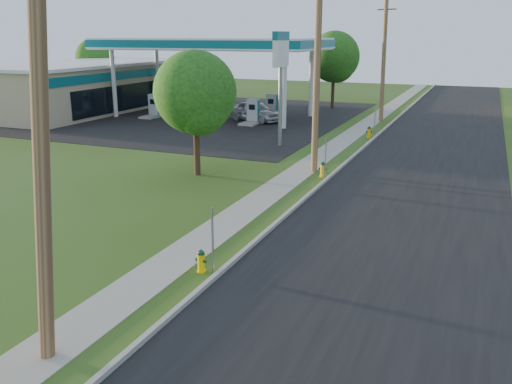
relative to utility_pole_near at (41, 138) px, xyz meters
The scene contains 25 objects.
ground_plane 4.94m from the utility_pole_near, 59.04° to the left, with size 140.00×140.00×0.00m, color #2E460F.
road 13.04m from the utility_pole_near, 65.13° to the left, with size 8.00×120.00×0.02m, color black.
curb 12.02m from the utility_pole_near, 84.29° to the left, with size 0.15×120.00×0.15m, color #9B988F.
sidewalk 12.01m from the utility_pole_near, 93.38° to the left, with size 1.50×120.00×0.03m, color #99978B.
forecourt 36.73m from the utility_pole_near, 115.02° to the left, with size 26.00×28.00×0.02m, color black.
utility_pole_near is the anchor object (origin of this frame).
utility_pole_mid 18.00m from the utility_pole_near, 90.00° to the left, with size 1.40×0.32×9.80m.
utility_pole_far 36.00m from the utility_pole_near, 90.00° to the left, with size 1.40×0.32×9.50m.
sign_post_near 6.50m from the utility_pole_near, 80.72° to the left, with size 0.05×0.04×2.00m, color gray.
sign_post_mid 17.44m from the utility_pole_near, 87.14° to the left, with size 0.05×0.04×2.00m, color gray.
sign_post_far 29.46m from the utility_pole_near, 88.33° to the left, with size 0.05×0.04×2.00m, color gray.
gas_canopy 35.63m from the utility_pole_near, 112.10° to the left, with size 18.18×9.18×6.40m.
fuel_pump_nw 36.03m from the utility_pole_near, 120.00° to the left, with size 1.20×3.20×1.90m.
fuel_pump_ne 32.51m from the utility_pole_near, 106.02° to the left, with size 1.20×3.20×1.90m.
fuel_pump_sw 39.52m from the utility_pole_near, 117.09° to the left, with size 1.20×3.20×1.90m.
fuel_pump_se 36.34m from the utility_pole_near, 104.27° to the left, with size 1.20×3.20×1.90m.
convenience_store 42.33m from the utility_pole_near, 128.64° to the left, with size 10.40×22.40×4.25m.
price_pylon 23.83m from the utility_pole_near, 99.42° to the left, with size 0.34×2.04×6.85m.
tree_verge 15.92m from the utility_pole_near, 108.46° to the left, with size 3.97×3.97×6.02m.
tree_lot 42.43m from the utility_pole_near, 97.43° to the left, with size 4.64×4.64×7.03m.
tree_back 52.63m from the utility_pole_near, 127.78° to the left, with size 4.14×4.14×6.28m.
hydrant_near 6.79m from the utility_pole_near, 84.34° to the left, with size 0.37×0.33×0.72m.
hydrant_mid 17.68m from the utility_pole_near, 87.65° to the left, with size 0.41×0.36×0.78m.
hydrant_far 28.66m from the utility_pole_near, 88.62° to the left, with size 0.41×0.37×0.82m.
car_silver 33.63m from the utility_pole_near, 105.95° to the left, with size 1.89×4.71×1.60m, color silver.
Camera 1 is at (7.02, -8.67, 6.67)m, focal length 38.00 mm.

